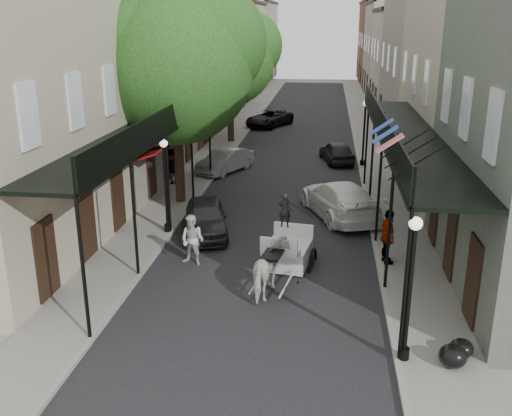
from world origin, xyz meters
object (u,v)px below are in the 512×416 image
(lamppost_right_far, at_px, (364,132))
(car_left_mid, at_px, (225,161))
(pedestrian_walking, at_px, (192,240))
(tree_near, at_px, (185,59))
(lamppost_right_near, at_px, (410,288))
(pedestrian_sidewalk_left, at_px, (173,166))
(tree_far, at_px, (236,56))
(car_right_far, at_px, (337,152))
(car_right_near, at_px, (339,199))
(lamppost_left, at_px, (166,184))
(carriage, at_px, (291,233))
(pedestrian_sidewalk_right, at_px, (388,237))
(horse, at_px, (271,269))
(car_left_near, at_px, (206,218))
(car_left_far, at_px, (269,118))

(lamppost_right_far, distance_m, car_left_mid, 8.07)
(car_left_mid, bearing_deg, pedestrian_walking, -60.32)
(tree_near, distance_m, lamppost_right_near, 15.39)
(tree_near, bearing_deg, car_left_mid, 83.67)
(tree_near, distance_m, pedestrian_sidewalk_left, 6.26)
(tree_far, xyz_separation_m, car_right_far, (6.89, -5.18, -5.19))
(lamppost_right_far, bearing_deg, car_right_near, -99.15)
(lamppost_left, height_order, car_right_far, lamppost_left)
(carriage, distance_m, pedestrian_sidewalk_right, 3.31)
(tree_far, height_order, lamppost_left, tree_far)
(pedestrian_sidewalk_left, xyz_separation_m, pedestrian_sidewalk_right, (9.92, -8.90, 0.06))
(lamppost_right_far, bearing_deg, horse, -102.22)
(tree_near, xyz_separation_m, pedestrian_sidewalk_right, (8.40, -6.26, -5.41))
(pedestrian_walking, bearing_deg, horse, -17.21)
(tree_near, xyz_separation_m, horse, (4.68, -8.88, -5.65))
(tree_far, relative_size, lamppost_right_far, 2.32)
(pedestrian_sidewalk_left, bearing_deg, car_right_near, 113.33)
(tree_far, bearing_deg, pedestrian_sidewalk_left, -97.38)
(lamppost_right_far, xyz_separation_m, car_left_near, (-6.70, -11.81, -1.36))
(lamppost_left, relative_size, car_right_far, 0.98)
(tree_near, relative_size, pedestrian_walking, 5.40)
(lamppost_right_far, bearing_deg, carriage, -102.79)
(horse, bearing_deg, carriage, -90.00)
(lamppost_right_near, height_order, pedestrian_sidewalk_left, lamppost_right_near)
(tree_far, xyz_separation_m, car_right_near, (6.89, -15.18, -5.06))
(lamppost_left, xyz_separation_m, lamppost_right_far, (8.20, 12.00, 0.00))
(car_left_near, bearing_deg, car_left_far, 76.35)
(carriage, height_order, pedestrian_sidewalk_right, carriage)
(tree_near, relative_size, horse, 4.85)
(horse, relative_size, pedestrian_walking, 1.11)
(tree_near, relative_size, carriage, 3.43)
(lamppost_right_near, xyz_separation_m, car_left_near, (-6.70, 8.19, -1.36))
(lamppost_right_far, distance_m, car_left_far, 14.33)
(car_left_near, xyz_separation_m, car_right_near, (5.25, 2.81, 0.09))
(lamppost_right_far, relative_size, car_left_mid, 0.94)
(pedestrian_sidewalk_left, relative_size, car_left_near, 0.45)
(pedestrian_walking, bearing_deg, lamppost_left, 137.61)
(tree_near, distance_m, horse, 11.52)
(lamppost_right_far, height_order, pedestrian_walking, lamppost_right_far)
(pedestrian_walking, distance_m, car_left_mid, 12.70)
(lamppost_left, bearing_deg, car_right_near, 23.96)
(lamppost_left, relative_size, car_left_mid, 0.94)
(tree_near, distance_m, car_left_far, 21.29)
(car_right_far, bearing_deg, carriage, 70.30)
(lamppost_left, distance_m, pedestrian_sidewalk_right, 8.61)
(tree_near, relative_size, car_right_near, 1.80)
(tree_far, height_order, car_left_mid, tree_far)
(car_left_near, xyz_separation_m, car_left_mid, (-0.96, 9.70, -0.03))
(tree_near, height_order, lamppost_right_far, tree_near)
(pedestrian_sidewalk_left, height_order, car_left_far, pedestrian_sidewalk_left)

